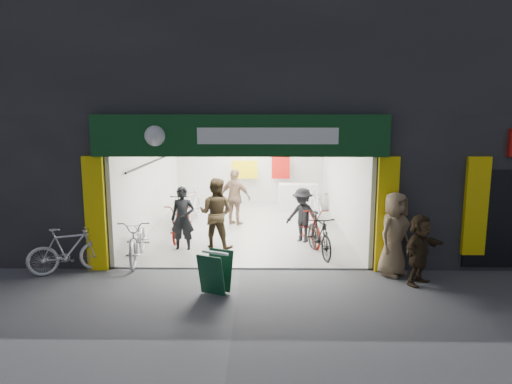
{
  "coord_description": "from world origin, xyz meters",
  "views": [
    {
      "loc": [
        0.49,
        -9.98,
        3.48
      ],
      "look_at": [
        0.33,
        1.5,
        1.55
      ],
      "focal_mm": 32.0,
      "sensor_mm": 36.0,
      "label": 1
    }
  ],
  "objects_px": {
    "pedestrian_near": "(394,234)",
    "parked_bike": "(69,250)",
    "bike_left_front": "(138,239)",
    "sandwich_board": "(215,271)",
    "bike_right_front": "(319,235)"
  },
  "relations": [
    {
      "from": "bike_right_front",
      "to": "pedestrian_near",
      "type": "relative_size",
      "value": 0.98
    },
    {
      "from": "bike_right_front",
      "to": "sandwich_board",
      "type": "bearing_deg",
      "value": -144.26
    },
    {
      "from": "bike_left_front",
      "to": "sandwich_board",
      "type": "height_order",
      "value": "bike_left_front"
    },
    {
      "from": "bike_left_front",
      "to": "pedestrian_near",
      "type": "bearing_deg",
      "value": -15.43
    },
    {
      "from": "bike_left_front",
      "to": "bike_right_front",
      "type": "height_order",
      "value": "bike_right_front"
    },
    {
      "from": "pedestrian_near",
      "to": "bike_left_front",
      "type": "bearing_deg",
      "value": 130.59
    },
    {
      "from": "bike_right_front",
      "to": "bike_left_front",
      "type": "bearing_deg",
      "value": 174.7
    },
    {
      "from": "bike_right_front",
      "to": "pedestrian_near",
      "type": "xyz_separation_m",
      "value": [
        1.46,
        -1.35,
        0.38
      ]
    },
    {
      "from": "sandwich_board",
      "to": "pedestrian_near",
      "type": "bearing_deg",
      "value": 39.88
    },
    {
      "from": "bike_right_front",
      "to": "sandwich_board",
      "type": "xyz_separation_m",
      "value": [
        -2.33,
        -2.49,
        -0.09
      ]
    },
    {
      "from": "bike_left_front",
      "to": "bike_right_front",
      "type": "bearing_deg",
      "value": -0.94
    },
    {
      "from": "bike_left_front",
      "to": "pedestrian_near",
      "type": "distance_m",
      "value": 5.95
    },
    {
      "from": "sandwich_board",
      "to": "bike_right_front",
      "type": "bearing_deg",
      "value": 69.98
    },
    {
      "from": "pedestrian_near",
      "to": "parked_bike",
      "type": "bearing_deg",
      "value": 139.3
    },
    {
      "from": "bike_right_front",
      "to": "pedestrian_near",
      "type": "distance_m",
      "value": 2.03
    }
  ]
}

